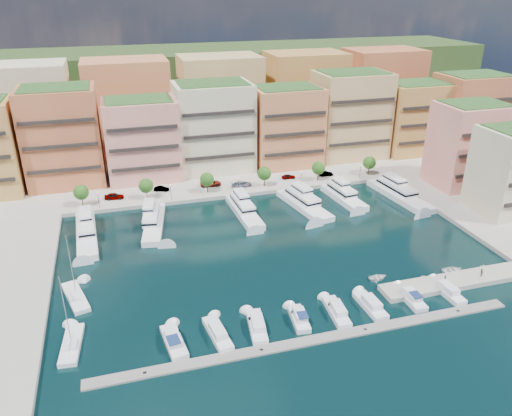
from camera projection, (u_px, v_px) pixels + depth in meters
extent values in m
plane|color=black|center=(274.00, 250.00, 107.50)|extent=(400.00, 400.00, 0.00)
cube|color=#9E998E|center=(215.00, 160.00, 161.64)|extent=(220.00, 64.00, 2.00)
cube|color=#223B18|center=(191.00, 123.00, 203.55)|extent=(240.00, 40.00, 58.00)
cube|color=gray|center=(315.00, 341.00, 80.54)|extent=(72.00, 2.20, 0.35)
cube|color=#9E998E|center=(458.00, 283.00, 95.92)|extent=(32.00, 5.00, 2.00)
cube|color=#D27846|center=(63.00, 138.00, 135.90)|extent=(20.00, 16.00, 26.00)
cube|color=black|center=(61.00, 146.00, 128.70)|extent=(18.40, 0.50, 0.90)
cube|color=#215222|center=(54.00, 88.00, 130.33)|extent=(17.60, 14.08, 0.80)
cube|color=#F39888|center=(142.00, 140.00, 140.32)|extent=(20.00, 15.00, 22.00)
cube|color=black|center=(144.00, 148.00, 133.56)|extent=(18.40, 0.50, 0.90)
cube|color=#215222|center=(138.00, 100.00, 135.58)|extent=(17.60, 13.20, 0.80)
cube|color=beige|center=(214.00, 128.00, 146.79)|extent=(22.00, 16.00, 25.00)
cube|color=black|center=(220.00, 135.00, 139.58)|extent=(20.24, 0.50, 0.90)
cube|color=#215222|center=(212.00, 83.00, 141.42)|extent=(19.36, 14.08, 0.80)
cube|color=#D47A4F|center=(286.00, 127.00, 151.05)|extent=(20.00, 15.00, 23.00)
cube|color=black|center=(295.00, 134.00, 144.28)|extent=(18.40, 0.50, 0.90)
cube|color=#215222|center=(287.00, 88.00, 146.10)|extent=(17.60, 13.20, 0.80)
cube|color=#DDB875|center=(350.00, 116.00, 157.77)|extent=(22.00, 16.00, 26.00)
cube|color=black|center=(362.00, 122.00, 150.57)|extent=(20.24, 0.50, 0.90)
cube|color=#215222|center=(353.00, 73.00, 152.20)|extent=(19.36, 14.08, 0.80)
cube|color=gold|center=(414.00, 119.00, 162.45)|extent=(20.00, 15.00, 22.00)
cube|color=black|center=(427.00, 125.00, 155.68)|extent=(18.40, 0.50, 0.90)
cube|color=#215222|center=(418.00, 83.00, 157.71)|extent=(17.60, 13.20, 0.80)
cube|color=#D27846|center=(470.00, 113.00, 165.37)|extent=(22.00, 16.00, 24.00)
cube|color=black|center=(487.00, 119.00, 158.17)|extent=(20.24, 0.50, 0.90)
cube|color=#215222|center=(477.00, 75.00, 160.22)|extent=(19.36, 14.08, 0.80)
cube|color=#F39888|center=(468.00, 146.00, 135.74)|extent=(18.00, 14.00, 22.00)
cube|color=black|center=(487.00, 154.00, 129.41)|extent=(16.56, 0.50, 0.90)
cube|color=#215222|center=(476.00, 104.00, 131.00)|extent=(15.84, 12.32, 0.80)
cube|color=beige|center=(28.00, 114.00, 151.48)|extent=(26.00, 18.00, 30.00)
cube|color=#D47A4F|center=(129.00, 108.00, 159.11)|extent=(26.00, 18.00, 30.00)
cube|color=#DDB875|center=(220.00, 102.00, 166.74)|extent=(26.00, 18.00, 30.00)
cube|color=gold|center=(304.00, 97.00, 174.37)|extent=(26.00, 18.00, 30.00)
cube|color=#D27846|center=(381.00, 92.00, 182.00)|extent=(26.00, 18.00, 30.00)
cylinder|color=#473323|center=(82.00, 201.00, 125.54)|extent=(0.24, 0.24, 3.00)
sphere|color=#204F16|center=(81.00, 192.00, 124.61)|extent=(3.80, 3.80, 3.80)
cylinder|color=#473323|center=(147.00, 194.00, 129.61)|extent=(0.24, 0.24, 3.00)
sphere|color=#204F16|center=(146.00, 186.00, 128.68)|extent=(3.80, 3.80, 3.80)
cylinder|color=#473323|center=(207.00, 187.00, 133.68)|extent=(0.24, 0.24, 3.00)
sphere|color=#204F16|center=(207.00, 179.00, 132.75)|extent=(3.80, 3.80, 3.80)
cylinder|color=#473323|center=(264.00, 181.00, 137.75)|extent=(0.24, 0.24, 3.00)
sphere|color=#204F16|center=(264.00, 174.00, 136.81)|extent=(3.80, 3.80, 3.80)
cylinder|color=#473323|center=(318.00, 175.00, 141.82)|extent=(0.24, 0.24, 3.00)
sphere|color=#204F16|center=(318.00, 168.00, 140.88)|extent=(3.80, 3.80, 3.80)
cylinder|color=#473323|center=(369.00, 170.00, 145.89)|extent=(0.24, 0.24, 3.00)
sphere|color=#204F16|center=(369.00, 163.00, 144.95)|extent=(3.80, 3.80, 3.80)
cylinder|color=black|center=(99.00, 201.00, 124.34)|extent=(0.10, 0.10, 4.00)
sphere|color=#FFF2CC|center=(98.00, 193.00, 123.49)|extent=(0.30, 0.30, 0.30)
cylinder|color=black|center=(171.00, 193.00, 128.92)|extent=(0.10, 0.10, 4.00)
sphere|color=#FFF2CC|center=(170.00, 185.00, 128.07)|extent=(0.30, 0.30, 0.30)
cylinder|color=black|center=(238.00, 185.00, 133.50)|extent=(0.10, 0.10, 4.00)
sphere|color=#FFF2CC|center=(238.00, 178.00, 132.65)|extent=(0.30, 0.30, 0.30)
cylinder|color=black|center=(301.00, 179.00, 138.08)|extent=(0.10, 0.10, 4.00)
sphere|color=#FFF2CC|center=(301.00, 172.00, 137.22)|extent=(0.30, 0.30, 0.30)
cylinder|color=black|center=(360.00, 172.00, 142.65)|extent=(0.10, 0.10, 4.00)
sphere|color=#FFF2CC|center=(361.00, 166.00, 141.80)|extent=(0.30, 0.30, 0.30)
cube|color=white|center=(87.00, 236.00, 112.72)|extent=(5.24, 23.19, 2.30)
cube|color=white|center=(86.00, 224.00, 113.88)|extent=(4.02, 12.80, 1.80)
cube|color=black|center=(86.00, 224.00, 113.88)|extent=(4.08, 12.87, 0.55)
cube|color=white|center=(85.00, 214.00, 114.82)|extent=(2.84, 7.01, 1.40)
cylinder|color=#B2B2B7|center=(84.00, 205.00, 115.36)|extent=(0.14, 0.14, 1.80)
cube|color=white|center=(154.00, 226.00, 117.61)|extent=(7.48, 21.09, 2.30)
cube|color=white|center=(153.00, 214.00, 118.56)|extent=(5.19, 11.78, 1.80)
cube|color=black|center=(153.00, 214.00, 118.56)|extent=(5.26, 11.85, 0.55)
cube|color=white|center=(151.00, 205.00, 119.34)|extent=(3.44, 6.53, 1.40)
cylinder|color=#B2B2B7|center=(150.00, 197.00, 119.76)|extent=(0.14, 0.14, 1.80)
cube|color=black|center=(155.00, 227.00, 117.80)|extent=(7.54, 21.15, 0.35)
cube|color=white|center=(244.00, 214.00, 123.62)|extent=(5.07, 19.99, 2.30)
cube|color=white|center=(242.00, 203.00, 124.50)|extent=(3.93, 11.04, 1.80)
cube|color=black|center=(242.00, 203.00, 124.50)|extent=(3.99, 11.11, 0.55)
cube|color=white|center=(241.00, 195.00, 125.22)|extent=(2.79, 6.05, 1.40)
cylinder|color=#B2B2B7|center=(239.00, 187.00, 125.59)|extent=(0.14, 0.14, 1.80)
cube|color=white|center=(304.00, 207.00, 127.30)|extent=(8.57, 21.07, 2.30)
cube|color=white|center=(301.00, 196.00, 128.24)|extent=(6.02, 11.83, 1.80)
cube|color=black|center=(301.00, 196.00, 128.24)|extent=(6.09, 11.90, 0.55)
cube|color=white|center=(299.00, 188.00, 129.01)|extent=(4.03, 6.59, 1.40)
cylinder|color=#B2B2B7|center=(298.00, 181.00, 129.42)|extent=(0.14, 0.14, 1.80)
cube|color=black|center=(304.00, 208.00, 127.49)|extent=(8.63, 21.13, 0.35)
cube|color=white|center=(344.00, 199.00, 131.80)|extent=(6.32, 17.54, 2.30)
cube|color=white|center=(341.00, 190.00, 132.44)|extent=(4.69, 9.78, 1.80)
cube|color=black|center=(341.00, 190.00, 132.44)|extent=(4.76, 9.84, 0.55)
cube|color=white|center=(340.00, 182.00, 132.97)|extent=(3.25, 5.41, 1.40)
cylinder|color=#B2B2B7|center=(338.00, 175.00, 133.21)|extent=(0.14, 0.14, 1.80)
cube|color=white|center=(400.00, 197.00, 133.01)|extent=(7.76, 23.49, 2.30)
cube|color=white|center=(396.00, 187.00, 134.17)|extent=(5.66, 13.08, 1.80)
cube|color=black|center=(396.00, 187.00, 134.17)|extent=(5.72, 13.15, 0.55)
cube|color=white|center=(393.00, 179.00, 135.12)|extent=(3.87, 7.22, 1.40)
cylinder|color=#B2B2B7|center=(391.00, 172.00, 135.66)|extent=(0.14, 0.14, 1.80)
cube|color=white|center=(174.00, 343.00, 79.66)|extent=(3.65, 8.75, 1.40)
cube|color=white|center=(174.00, 338.00, 78.75)|extent=(2.54, 4.29, 1.10)
cube|color=black|center=(172.00, 333.00, 80.34)|extent=(1.92, 0.33, 0.55)
cube|color=navy|center=(175.00, 339.00, 77.54)|extent=(2.15, 2.75, 0.12)
cube|color=white|center=(218.00, 335.00, 81.47)|extent=(3.59, 9.28, 1.40)
cube|color=white|center=(218.00, 330.00, 80.54)|extent=(2.46, 4.55, 1.10)
cube|color=black|center=(216.00, 325.00, 82.22)|extent=(1.77, 0.33, 0.55)
cube|color=white|center=(257.00, 328.00, 83.17)|extent=(3.63, 8.95, 1.40)
cube|color=white|center=(258.00, 323.00, 82.25)|extent=(2.50, 4.39, 1.10)
cube|color=black|center=(255.00, 318.00, 83.87)|extent=(1.83, 0.33, 0.55)
cube|color=white|center=(299.00, 320.00, 85.08)|extent=(3.17, 7.33, 1.40)
cube|color=white|center=(300.00, 315.00, 84.23)|extent=(2.25, 3.60, 1.10)
cube|color=black|center=(297.00, 311.00, 85.57)|extent=(1.75, 0.29, 0.55)
cube|color=navy|center=(302.00, 315.00, 83.17)|extent=(1.92, 2.30, 0.12)
cube|color=white|center=(336.00, 313.00, 86.85)|extent=(3.17, 8.83, 1.40)
cube|color=white|center=(338.00, 308.00, 85.93)|extent=(2.27, 4.30, 1.10)
cube|color=black|center=(334.00, 304.00, 87.55)|extent=(1.79, 0.24, 0.55)
cube|color=white|center=(370.00, 307.00, 88.51)|extent=(2.94, 8.45, 1.40)
cube|color=white|center=(372.00, 302.00, 87.60)|extent=(2.21, 4.08, 1.10)
cube|color=black|center=(367.00, 298.00, 89.17)|extent=(1.91, 0.17, 0.55)
cube|color=white|center=(410.00, 299.00, 90.57)|extent=(2.62, 7.77, 1.40)
cube|color=white|center=(412.00, 294.00, 89.69)|extent=(2.01, 3.74, 1.10)
cube|color=black|center=(408.00, 291.00, 91.15)|extent=(1.81, 0.13, 0.55)
cube|color=navy|center=(416.00, 295.00, 88.56)|extent=(1.79, 2.35, 0.12)
cube|color=white|center=(446.00, 293.00, 92.51)|extent=(2.77, 8.54, 1.40)
cube|color=white|center=(449.00, 288.00, 91.60)|extent=(2.04, 4.13, 1.10)
cube|color=black|center=(443.00, 284.00, 93.18)|extent=(1.71, 0.18, 0.55)
cube|color=white|center=(76.00, 298.00, 91.04)|extent=(5.54, 10.98, 1.20)
cube|color=white|center=(75.00, 297.00, 89.73)|extent=(2.33, 3.01, 0.60)
cylinder|color=#B2B2B7|center=(70.00, 265.00, 88.76)|extent=(0.14, 0.14, 12.00)
cylinder|color=#B2B2B7|center=(74.00, 295.00, 88.98)|extent=(1.38, 4.63, 0.10)
cube|color=white|center=(72.00, 346.00, 79.15)|extent=(3.74, 9.97, 1.20)
cube|color=white|center=(71.00, 345.00, 77.93)|extent=(1.91, 2.59, 0.60)
cylinder|color=#B2B2B7|center=(65.00, 310.00, 76.84)|extent=(0.14, 0.14, 12.00)
cylinder|color=#B2B2B7|center=(70.00, 343.00, 77.21)|extent=(0.53, 4.37, 0.10)
imported|color=white|center=(452.00, 270.00, 99.32)|extent=(4.30, 3.08, 0.89)
imported|color=white|center=(378.00, 277.00, 96.98)|extent=(4.01, 3.01, 0.79)
imported|color=beige|center=(423.00, 277.00, 97.09)|extent=(1.87, 1.75, 0.80)
imported|color=beige|center=(483.00, 266.00, 100.74)|extent=(1.76, 1.56, 0.87)
imported|color=gray|center=(114.00, 196.00, 129.88)|extent=(5.10, 2.48, 1.67)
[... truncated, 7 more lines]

